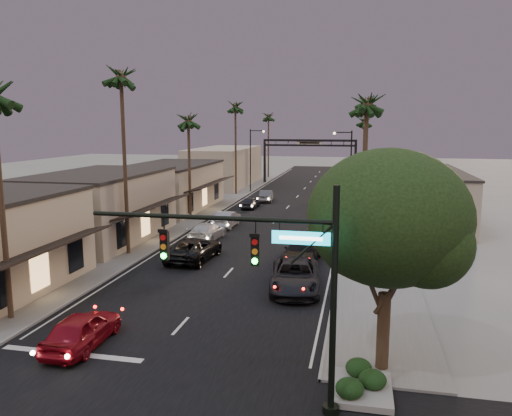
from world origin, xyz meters
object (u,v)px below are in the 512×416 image
at_px(palm_lc, 188,116).
at_px(palm_ld, 235,104).
at_px(palm_lb, 121,71).
at_px(curbside_near, 295,276).
at_px(oncoming_pickup, 194,249).
at_px(streetlight_right, 348,164).
at_px(arch, 309,150).
at_px(palm_rc, 365,119).
at_px(palm_far, 268,114).
at_px(oncoming_silver, 226,219).
at_px(corner_tree, 390,223).
at_px(curbside_black, 302,251).
at_px(traffic_signal, 276,266).
at_px(palm_rb, 366,98).
at_px(oncoming_red, 82,329).
at_px(streetlight_left, 252,155).
at_px(palm_ra, 368,98).

xyz_separation_m(palm_lc, palm_ld, (0.00, 19.00, 1.95)).
bearing_deg(palm_lb, curbside_near, -22.42).
bearing_deg(oncoming_pickup, streetlight_right, -109.86).
distance_m(arch, palm_rc, 11.59).
distance_m(palm_far, oncoming_silver, 46.13).
distance_m(corner_tree, streetlight_right, 37.64).
height_order(arch, curbside_black, arch).
xyz_separation_m(traffic_signal, oncoming_pickup, (-8.95, 17.62, -4.26)).
bearing_deg(streetlight_right, palm_rb, -30.76).
bearing_deg(palm_lb, oncoming_red, -70.99).
bearing_deg(streetlight_left, palm_rb, -42.05).
bearing_deg(palm_lc, palm_rc, 58.44).
height_order(oncoming_red, curbside_near, curbside_near).
bearing_deg(arch, corner_tree, -81.38).
bearing_deg(oncoming_silver, curbside_near, 118.16).
distance_m(palm_ra, palm_rb, 20.02).
relative_size(streetlight_left, curbside_near, 1.47).
height_order(palm_lc, curbside_black, palm_lc).
bearing_deg(oncoming_silver, palm_ld, -77.53).
xyz_separation_m(streetlight_right, palm_far, (-15.22, 33.00, 6.11)).
bearing_deg(streetlight_left, corner_tree, -72.03).
bearing_deg(traffic_signal, palm_lc, 114.06).
xyz_separation_m(corner_tree, streetlight_left, (-16.40, 50.55, -0.65)).
relative_size(corner_tree, oncoming_pickup, 1.50).
distance_m(corner_tree, palm_lc, 34.09).
bearing_deg(traffic_signal, streetlight_left, 103.14).
distance_m(palm_lb, palm_ra, 17.42).
distance_m(streetlight_left, palm_rc, 17.42).
xyz_separation_m(traffic_signal, curbside_black, (-1.25, 18.54, -4.25)).
relative_size(corner_tree, streetlight_left, 0.98).
xyz_separation_m(streetlight_left, palm_lb, (-1.68, -36.00, 8.06)).
bearing_deg(streetlight_left, streetlight_right, -43.21).
bearing_deg(oncoming_silver, palm_rc, -111.80).
distance_m(corner_tree, curbside_near, 11.43).
bearing_deg(curbside_near, corner_tree, -68.93).
height_order(arch, streetlight_right, streetlight_right).
relative_size(palm_lc, oncoming_silver, 2.57).
relative_size(arch, curbside_black, 2.64).
bearing_deg(oncoming_red, arch, -94.58).
relative_size(palm_ld, oncoming_silver, 2.99).
xyz_separation_m(traffic_signal, streetlight_left, (-12.61, 54.00, 0.25)).
xyz_separation_m(traffic_signal, curbside_near, (-0.95, 12.50, -4.23)).
bearing_deg(palm_ra, palm_lb, -173.37).
relative_size(streetlight_left, palm_lb, 0.59).
bearing_deg(corner_tree, palm_far, 104.14).
height_order(streetlight_left, oncoming_silver, streetlight_left).
bearing_deg(oncoming_red, palm_ld, -85.32).
distance_m(palm_lc, oncoming_pickup, 18.13).
bearing_deg(oncoming_silver, palm_rb, -139.21).
bearing_deg(palm_lb, palm_lc, 90.00).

